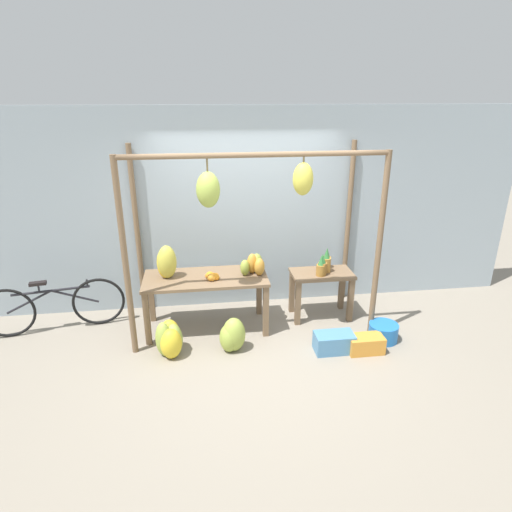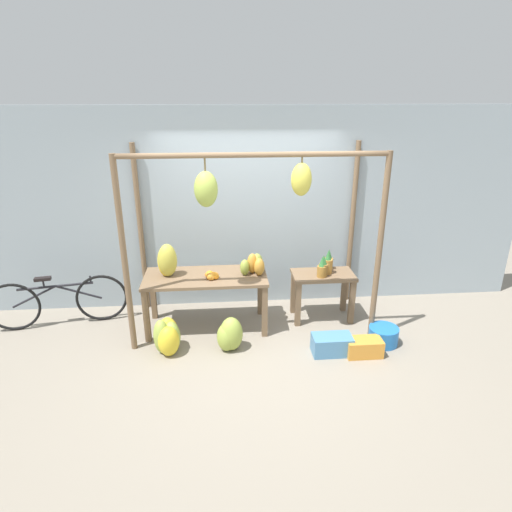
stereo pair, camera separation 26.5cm
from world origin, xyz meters
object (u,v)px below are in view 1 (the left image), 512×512
(banana_pile_on_table, at_px, (166,262))
(banana_pile_ground_right, at_px, (232,336))
(orange_pile, at_px, (212,277))
(fruit_crate_white, at_px, (334,342))
(papaya_pile, at_px, (254,265))
(banana_pile_ground_left, at_px, (169,339))
(pineapple_cluster, at_px, (324,264))
(fruit_crate_purple, at_px, (365,344))
(parked_bicycle, at_px, (54,306))
(blue_bucket, at_px, (383,332))

(banana_pile_on_table, bearing_deg, banana_pile_ground_right, -39.44)
(orange_pile, relative_size, fruit_crate_white, 0.38)
(fruit_crate_white, bearing_deg, banana_pile_on_table, 157.95)
(banana_pile_on_table, height_order, papaya_pile, banana_pile_on_table)
(banana_pile_on_table, xyz_separation_m, banana_pile_ground_right, (0.76, -0.62, -0.75))
(banana_pile_ground_left, xyz_separation_m, fruit_crate_white, (1.96, -0.21, -0.08))
(pineapple_cluster, bearing_deg, banana_pile_ground_right, -152.06)
(fruit_crate_white, relative_size, fruit_crate_purple, 1.11)
(parked_bicycle, height_order, papaya_pile, papaya_pile)
(banana_pile_on_table, distance_m, blue_bucket, 2.87)
(banana_pile_ground_left, bearing_deg, banana_pile_ground_right, -2.37)
(pineapple_cluster, distance_m, banana_pile_ground_right, 1.60)
(parked_bicycle, bearing_deg, orange_pile, -8.57)
(pineapple_cluster, height_order, banana_pile_ground_left, pineapple_cluster)
(orange_pile, relative_size, banana_pile_ground_right, 0.42)
(pineapple_cluster, height_order, parked_bicycle, pineapple_cluster)
(parked_bicycle, bearing_deg, fruit_crate_white, -15.69)
(banana_pile_ground_right, relative_size, papaya_pile, 1.19)
(banana_pile_on_table, distance_m, fruit_crate_purple, 2.64)
(banana_pile_on_table, relative_size, orange_pile, 2.40)
(parked_bicycle, bearing_deg, banana_pile_ground_left, -27.00)
(parked_bicycle, xyz_separation_m, papaya_pile, (2.59, -0.18, 0.51))
(banana_pile_ground_left, relative_size, fruit_crate_purple, 1.05)
(banana_pile_ground_left, height_order, blue_bucket, banana_pile_ground_left)
(orange_pile, bearing_deg, fruit_crate_purple, -22.33)
(banana_pile_on_table, xyz_separation_m, orange_pile, (0.57, -0.14, -0.17))
(banana_pile_ground_right, height_order, fruit_crate_purple, banana_pile_ground_right)
(orange_pile, height_order, pineapple_cluster, pineapple_cluster)
(banana_pile_ground_left, relative_size, papaya_pile, 1.22)
(blue_bucket, bearing_deg, banana_pile_ground_left, 178.86)
(banana_pile_on_table, distance_m, orange_pile, 0.61)
(banana_pile_ground_left, distance_m, fruit_crate_white, 1.98)
(fruit_crate_white, relative_size, parked_bicycle, 0.27)
(banana_pile_ground_left, bearing_deg, banana_pile_on_table, 91.51)
(orange_pile, height_order, papaya_pile, papaya_pile)
(banana_pile_ground_left, bearing_deg, parked_bicycle, 153.00)
(fruit_crate_white, xyz_separation_m, blue_bucket, (0.69, 0.16, -0.00))
(banana_pile_ground_left, bearing_deg, pineapple_cluster, 17.94)
(banana_pile_on_table, bearing_deg, papaya_pile, -0.54)
(banana_pile_ground_right, height_order, papaya_pile, papaya_pile)
(fruit_crate_white, bearing_deg, fruit_crate_purple, -10.49)
(blue_bucket, distance_m, fruit_crate_purple, 0.39)
(blue_bucket, height_order, papaya_pile, papaya_pile)
(orange_pile, bearing_deg, parked_bicycle, 171.43)
(banana_pile_on_table, relative_size, fruit_crate_purple, 1.02)
(pineapple_cluster, bearing_deg, blue_bucket, -50.24)
(fruit_crate_white, height_order, blue_bucket, fruit_crate_white)
(banana_pile_on_table, distance_m, banana_pile_ground_left, 0.96)
(banana_pile_ground_left, xyz_separation_m, blue_bucket, (2.65, -0.05, -0.08))
(orange_pile, height_order, fruit_crate_white, orange_pile)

